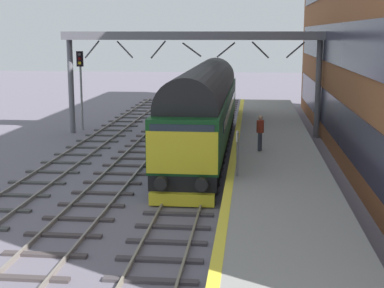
% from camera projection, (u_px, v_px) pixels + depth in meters
% --- Properties ---
extents(ground_plane, '(140.00, 140.00, 0.00)m').
position_uv_depth(ground_plane, '(194.00, 177.00, 25.68)').
color(ground_plane, slate).
rests_on(ground_plane, ground).
extents(track_main, '(2.50, 60.00, 0.15)m').
position_uv_depth(track_main, '(194.00, 175.00, 25.67)').
color(track_main, gray).
rests_on(track_main, ground).
extents(track_adjacent_west, '(2.50, 60.00, 0.15)m').
position_uv_depth(track_adjacent_west, '(121.00, 174.00, 26.02)').
color(track_adjacent_west, slate).
rests_on(track_adjacent_west, ground).
extents(track_adjacent_far_west, '(2.50, 60.00, 0.15)m').
position_uv_depth(track_adjacent_far_west, '(53.00, 172.00, 26.34)').
color(track_adjacent_far_west, slate).
rests_on(track_adjacent_far_west, ground).
extents(station_platform, '(4.00, 44.00, 1.01)m').
position_uv_depth(station_platform, '(276.00, 168.00, 25.22)').
color(station_platform, gray).
rests_on(station_platform, ground).
extents(diesel_locomotive, '(2.74, 20.15, 4.68)m').
position_uv_depth(diesel_locomotive, '(204.00, 106.00, 30.47)').
color(diesel_locomotive, black).
rests_on(diesel_locomotive, ground).
extents(signal_post_far, '(0.44, 0.22, 5.17)m').
position_uv_depth(signal_post_far, '(81.00, 80.00, 37.49)').
color(signal_post_far, gray).
rests_on(signal_post_far, ground).
extents(platform_number_sign, '(0.10, 0.44, 1.71)m').
position_uv_depth(platform_number_sign, '(237.00, 146.00, 21.45)').
color(platform_number_sign, slate).
rests_on(platform_number_sign, station_platform).
extents(waiting_passenger, '(0.44, 0.48, 1.64)m').
position_uv_depth(waiting_passenger, '(260.00, 129.00, 26.19)').
color(waiting_passenger, '#313441').
rests_on(waiting_passenger, station_platform).
extents(overhead_footbridge, '(15.84, 2.00, 6.41)m').
position_uv_depth(overhead_footbridge, '(192.00, 40.00, 35.10)').
color(overhead_footbridge, slate).
rests_on(overhead_footbridge, ground).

